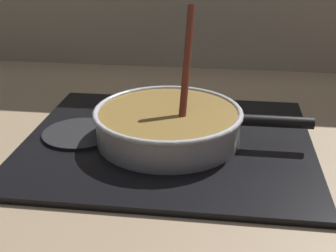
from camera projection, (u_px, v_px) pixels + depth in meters
name	position (u px, v px, depth m)	size (l,w,h in m)	color
ground	(154.00, 230.00, 0.69)	(2.40, 1.60, 0.04)	#9E8466
hob_plate	(168.00, 142.00, 0.90)	(0.56, 0.48, 0.01)	black
burner_ring	(168.00, 138.00, 0.90)	(0.18, 0.18, 0.01)	#592D0C
spare_burner	(80.00, 133.00, 0.92)	(0.15, 0.15, 0.01)	#262628
cooking_pan	(169.00, 124.00, 0.89)	(0.42, 0.29, 0.25)	silver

